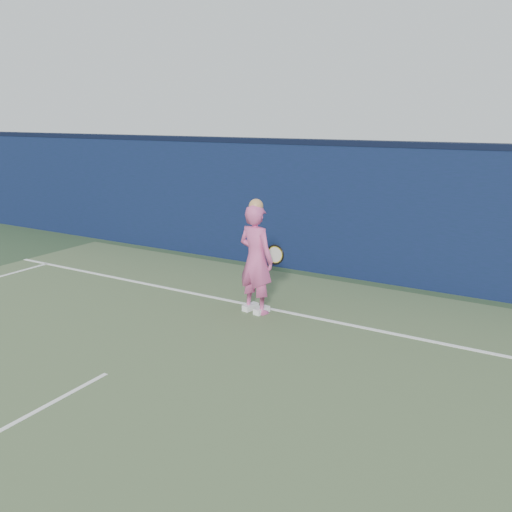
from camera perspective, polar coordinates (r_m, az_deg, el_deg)
The scene contains 6 objects.
ground at distance 6.40m, azimuth -22.13°, elevation -15.00°, with size 80.00×80.00×0.00m, color #30462B.
backstop_wall at distance 10.91m, azimuth 5.17°, elevation 5.05°, with size 24.00×0.40×2.50m, color black.
wall_cap at distance 10.78m, azimuth 5.33°, elevation 11.89°, with size 24.00×0.42×0.10m, color black.
player at distance 8.44m, azimuth 0.00°, elevation -0.31°, with size 0.70×0.53×1.82m.
racket at distance 8.74m, azimuth 1.88°, elevation 0.13°, with size 0.60×0.21×0.33m.
court_lines at distance 6.23m, azimuth -24.61°, elevation -15.97°, with size 11.00×12.04×0.01m.
Camera 1 is at (4.61, -3.23, 3.04)m, focal length 38.00 mm.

